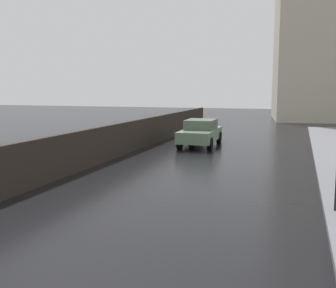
# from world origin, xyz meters

# --- Properties ---
(car_green_mid_road) EXTENTS (1.86, 4.18, 1.40)m
(car_green_mid_road) POSITION_xyz_m (-1.59, 18.24, 0.73)
(car_green_mid_road) COLOR slate
(car_green_mid_road) RESTS_ON ground
(distant_tower) EXTENTS (9.47, 10.94, 22.71)m
(distant_tower) POSITION_xyz_m (5.02, 40.10, 11.35)
(distant_tower) COLOR beige
(distant_tower) RESTS_ON ground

